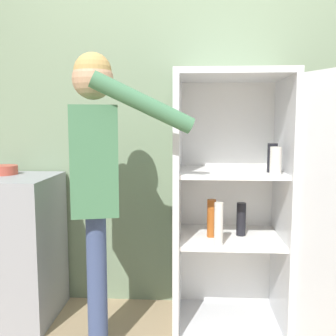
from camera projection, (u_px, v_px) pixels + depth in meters
The scene contains 5 objects.
wall_back at pixel (188, 122), 2.70m from camera, with size 7.00×0.06×2.55m.
refrigerator at pixel (253, 206), 2.31m from camera, with size 1.04×1.17×1.56m.
person at pixel (96, 165), 2.13m from camera, with size 0.71×0.55×1.64m.
counter at pixel (8, 248), 2.54m from camera, with size 0.61×0.56×0.93m.
bowl at pixel (3, 170), 2.57m from camera, with size 0.18×0.18×0.06m.
Camera 1 is at (0.03, -1.74, 1.28)m, focal length 42.00 mm.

